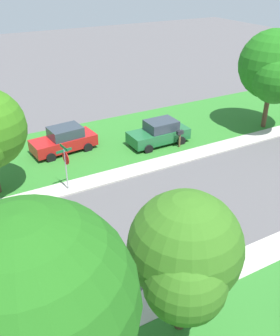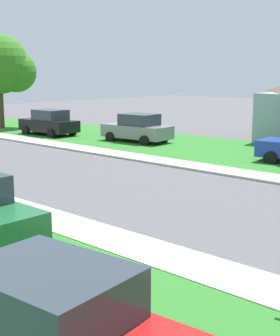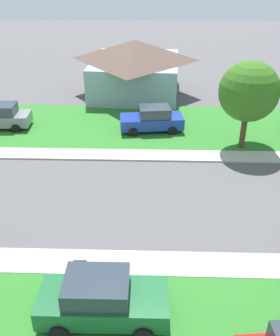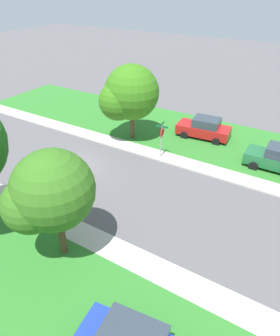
% 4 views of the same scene
% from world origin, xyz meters
% --- Properties ---
extents(sidewalk_east, '(1.40, 56.00, 0.10)m').
position_xyz_m(sidewalk_east, '(4.70, 12.00, 0.05)').
color(sidewalk_east, '#B7B2A8').
rests_on(sidewalk_east, ground).
extents(sidewalk_west, '(1.40, 56.00, 0.10)m').
position_xyz_m(sidewalk_west, '(-4.70, 12.00, 0.05)').
color(sidewalk_west, '#B7B2A8').
rests_on(sidewalk_west, ground).
extents(car_red_near_corner, '(2.33, 4.45, 1.76)m').
position_xyz_m(car_red_near_corner, '(-9.36, 6.20, 0.87)').
color(car_red_near_corner, red).
rests_on(car_red_near_corner, ground).
extents(car_grey_far_down_street, '(2.23, 4.40, 1.76)m').
position_xyz_m(car_grey_far_down_street, '(8.70, 21.52, 0.87)').
color(car_grey_far_down_street, gray).
rests_on(car_grey_far_down_street, ground).
extents(car_black_kerbside_mid, '(2.13, 4.35, 1.76)m').
position_xyz_m(car_black_kerbside_mid, '(7.19, 28.16, 0.87)').
color(car_black_kerbside_mid, black).
rests_on(car_black_kerbside_mid, ground).
extents(tree_across_left, '(4.69, 4.37, 6.97)m').
position_xyz_m(tree_across_left, '(7.60, 34.01, 4.63)').
color(tree_across_left, '#4C3823').
rests_on(tree_across_left, ground).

